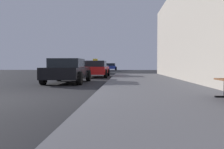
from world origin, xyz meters
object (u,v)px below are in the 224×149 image
object	(u,v)px
car_black	(68,71)
car_white	(102,67)
car_blue	(111,67)
car_red	(96,69)
car_silver	(98,68)

from	to	relation	value
car_black	car_white	xyz separation A→B (m)	(-0.42, 22.79, 0.00)
car_black	car_blue	world-z (taller)	same
car_black	car_blue	distance (m)	31.29
car_black	car_white	bearing A→B (deg)	91.05
car_red	car_white	bearing A→B (deg)	93.90
car_black	car_red	size ratio (longest dim) A/B	0.94
car_black	car_red	xyz separation A→B (m)	(0.72, 6.13, 0.00)
car_white	car_black	bearing A→B (deg)	-88.95
car_red	car_white	world-z (taller)	same
car_silver	car_white	world-z (taller)	car_white
car_silver	car_blue	distance (m)	17.41
car_white	car_silver	bearing A→B (deg)	-86.74
car_red	car_blue	size ratio (longest dim) A/B	1.02
car_silver	car_red	bearing A→B (deg)	-85.37
car_black	car_silver	xyz separation A→B (m)	(0.09, 13.88, -0.00)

